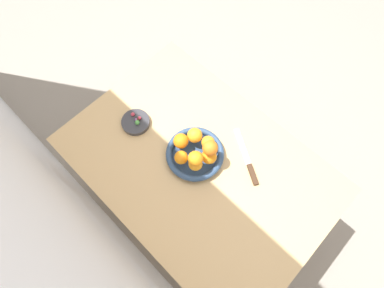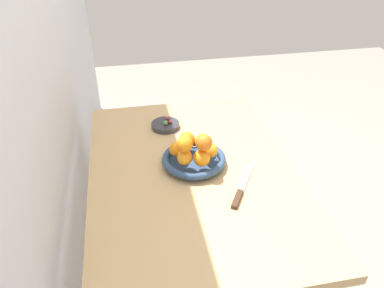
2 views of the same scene
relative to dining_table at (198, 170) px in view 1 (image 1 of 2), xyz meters
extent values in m
plane|color=gray|center=(0.00, 0.00, -0.65)|extent=(6.00, 6.00, 0.00)
cube|color=silver|center=(0.00, 0.48, 0.60)|extent=(4.00, 0.05, 2.50)
cube|color=tan|center=(0.00, 0.00, 0.07)|extent=(1.10, 0.76, 0.04)
cylinder|color=tan|center=(-0.49, -0.32, -0.30)|extent=(0.05, 0.05, 0.70)
cylinder|color=tan|center=(0.49, -0.32, -0.30)|extent=(0.05, 0.05, 0.70)
cylinder|color=tan|center=(0.49, 0.32, -0.30)|extent=(0.05, 0.05, 0.70)
cylinder|color=navy|center=(0.03, -0.01, 0.10)|extent=(0.20, 0.20, 0.01)
torus|color=navy|center=(0.03, -0.01, 0.12)|extent=(0.24, 0.24, 0.03)
cylinder|color=#333338|center=(0.33, 0.06, 0.10)|extent=(0.12, 0.12, 0.02)
sphere|color=orange|center=(-0.01, 0.03, 0.16)|extent=(0.06, 0.06, 0.06)
sphere|color=orange|center=(-0.03, -0.03, 0.16)|extent=(0.06, 0.06, 0.06)
sphere|color=orange|center=(0.02, -0.07, 0.16)|extent=(0.06, 0.06, 0.06)
sphere|color=orange|center=(0.08, -0.06, 0.16)|extent=(0.06, 0.06, 0.06)
sphere|color=orange|center=(0.10, 0.00, 0.16)|extent=(0.06, 0.06, 0.06)
sphere|color=orange|center=(0.05, 0.05, 0.16)|extent=(0.06, 0.06, 0.06)
sphere|color=orange|center=(-0.02, -0.04, 0.22)|extent=(0.06, 0.06, 0.06)
sphere|color=orange|center=(-0.01, 0.03, 0.21)|extent=(0.06, 0.06, 0.06)
sphere|color=#C6384C|center=(0.36, 0.04, 0.12)|extent=(0.02, 0.02, 0.02)
sphere|color=#4C9947|center=(0.31, 0.06, 0.12)|extent=(0.02, 0.02, 0.02)
sphere|color=#472819|center=(0.32, 0.04, 0.12)|extent=(0.02, 0.02, 0.02)
sphere|color=#C6384C|center=(0.32, 0.04, 0.12)|extent=(0.02, 0.02, 0.02)
sphere|color=#8C4C99|center=(0.32, 0.05, 0.12)|extent=(0.01, 0.01, 0.01)
cube|color=#3F2819|center=(-0.19, -0.12, 0.10)|extent=(0.09, 0.06, 0.01)
cube|color=silver|center=(-0.08, -0.18, 0.09)|extent=(0.16, 0.11, 0.01)
camera|label=1|loc=(-0.28, 0.33, 1.26)|focal=28.00mm
camera|label=2|loc=(-1.09, 0.21, 0.94)|focal=35.00mm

